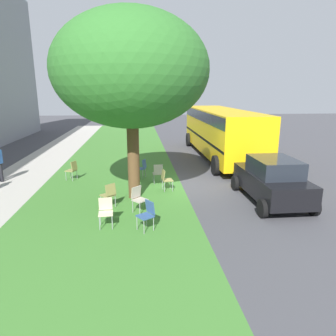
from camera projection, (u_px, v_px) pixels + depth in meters
The scene contains 14 objects.
ground at pixel (187, 186), 13.07m from camera, with size 80.00×80.00×0.00m, color #424247.
grass_verge at pixel (112, 188), 12.76m from camera, with size 48.00×6.00×0.01m, color #3D752D.
sidewalk_strip at pixel (3, 191), 12.34m from camera, with size 48.00×2.80×0.01m, color #ADA89E.
street_tree at pixel (131, 71), 10.51m from camera, with size 5.45×5.45×6.68m.
chair_0 at pixel (72, 169), 13.78m from camera, with size 0.54×0.55×0.88m.
chair_1 at pixel (166, 178), 12.30m from camera, with size 0.47×0.48×0.88m.
chair_2 at pixel (109, 193), 10.49m from camera, with size 0.59×0.59×0.88m.
chair_3 at pixel (158, 172), 13.23m from camera, with size 0.45×0.45×0.88m.
chair_4 at pixel (142, 167), 14.13m from camera, with size 0.54×0.54×0.88m.
chair_5 at pixel (106, 210), 9.02m from camera, with size 0.45×0.44×0.88m.
chair_6 at pixel (147, 213), 8.80m from camera, with size 0.57×0.58×0.88m.
chair_7 at pixel (138, 197), 10.10m from camera, with size 0.59×0.59×0.88m.
parked_car at pixel (272, 180), 10.99m from camera, with size 3.70×1.92×1.65m.
school_bus at pixel (220, 129), 18.28m from camera, with size 10.40×2.80×2.88m.
Camera 1 is at (-12.34, 2.05, 3.97)m, focal length 32.39 mm.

